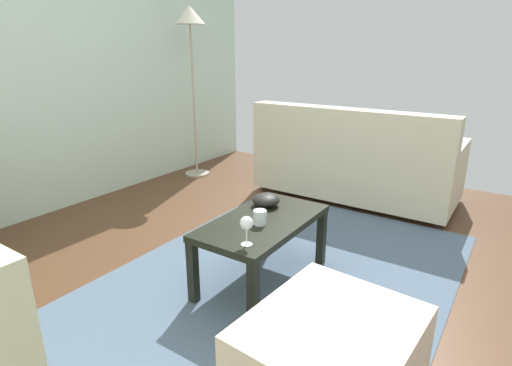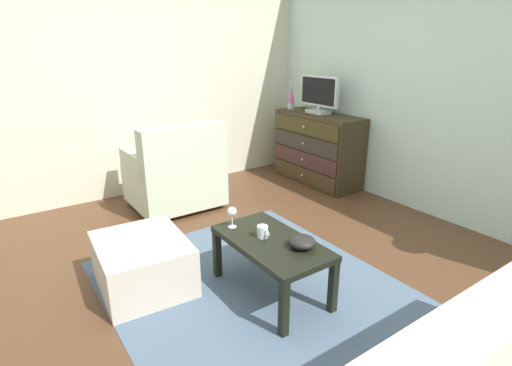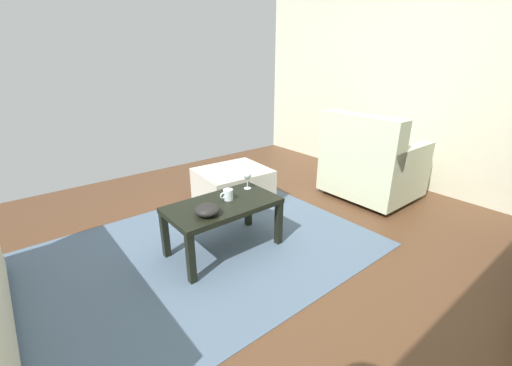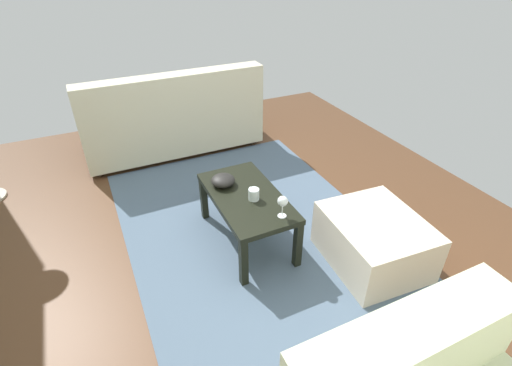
{
  "view_description": "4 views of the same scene",
  "coord_description": "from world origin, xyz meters",
  "px_view_note": "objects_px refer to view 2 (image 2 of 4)",
  "views": [
    {
      "loc": [
        -1.79,
        -1.32,
        1.37
      ],
      "look_at": [
        0.28,
        0.06,
        0.55
      ],
      "focal_mm": 28.53,
      "sensor_mm": 36.0,
      "label": 1
    },
    {
      "loc": [
        2.01,
        -1.58,
        1.68
      ],
      "look_at": [
        -0.08,
        -0.13,
        0.78
      ],
      "focal_mm": 27.84,
      "sensor_mm": 36.0,
      "label": 2
    },
    {
      "loc": [
        1.31,
        1.8,
        1.46
      ],
      "look_at": [
        -0.14,
        0.01,
        0.56
      ],
      "focal_mm": 22.84,
      "sensor_mm": 36.0,
      "label": 3
    },
    {
      "loc": [
        -1.98,
        0.78,
        1.97
      ],
      "look_at": [
        -0.18,
        -0.07,
        0.68
      ],
      "focal_mm": 26.73,
      "sensor_mm": 36.0,
      "label": 4
    }
  ],
  "objects_px": {
    "coffee_table": "(271,248)",
    "lava_lamp": "(291,98)",
    "mug": "(263,232)",
    "wine_glass": "(232,212)",
    "armchair": "(176,175)",
    "tv": "(319,94)",
    "dresser": "(317,149)",
    "bowl_decorative": "(302,242)",
    "ottoman": "(143,264)"
  },
  "relations": [
    {
      "from": "dresser",
      "to": "tv",
      "type": "distance_m",
      "value": 0.67
    },
    {
      "from": "armchair",
      "to": "bowl_decorative",
      "type": "bearing_deg",
      "value": -0.07
    },
    {
      "from": "coffee_table",
      "to": "lava_lamp",
      "type": "bearing_deg",
      "value": 138.1
    },
    {
      "from": "ottoman",
      "to": "wine_glass",
      "type": "bearing_deg",
      "value": 66.06
    },
    {
      "from": "lava_lamp",
      "to": "wine_glass",
      "type": "height_order",
      "value": "lava_lamp"
    },
    {
      "from": "armchair",
      "to": "mug",
      "type": "bearing_deg",
      "value": -4.27
    },
    {
      "from": "tv",
      "to": "armchair",
      "type": "distance_m",
      "value": 1.99
    },
    {
      "from": "coffee_table",
      "to": "armchair",
      "type": "bearing_deg",
      "value": 176.67
    },
    {
      "from": "lava_lamp",
      "to": "wine_glass",
      "type": "relative_size",
      "value": 2.1
    },
    {
      "from": "bowl_decorative",
      "to": "ottoman",
      "type": "relative_size",
      "value": 0.25
    },
    {
      "from": "lava_lamp",
      "to": "ottoman",
      "type": "bearing_deg",
      "value": -59.87
    },
    {
      "from": "wine_glass",
      "to": "armchair",
      "type": "distance_m",
      "value": 1.52
    },
    {
      "from": "tv",
      "to": "mug",
      "type": "height_order",
      "value": "tv"
    },
    {
      "from": "bowl_decorative",
      "to": "armchair",
      "type": "height_order",
      "value": "armchair"
    },
    {
      "from": "mug",
      "to": "bowl_decorative",
      "type": "relative_size",
      "value": 0.64
    },
    {
      "from": "tv",
      "to": "ottoman",
      "type": "relative_size",
      "value": 0.86
    },
    {
      "from": "tv",
      "to": "mug",
      "type": "relative_size",
      "value": 5.31
    },
    {
      "from": "dresser",
      "to": "wine_glass",
      "type": "height_order",
      "value": "dresser"
    },
    {
      "from": "dresser",
      "to": "bowl_decorative",
      "type": "xyz_separation_m",
      "value": [
        1.8,
        -1.82,
        0.02
      ]
    },
    {
      "from": "lava_lamp",
      "to": "armchair",
      "type": "distance_m",
      "value": 1.91
    },
    {
      "from": "lava_lamp",
      "to": "wine_glass",
      "type": "bearing_deg",
      "value": -48.39
    },
    {
      "from": "lava_lamp",
      "to": "armchair",
      "type": "height_order",
      "value": "lava_lamp"
    },
    {
      "from": "tv",
      "to": "wine_glass",
      "type": "relative_size",
      "value": 3.85
    },
    {
      "from": "dresser",
      "to": "ottoman",
      "type": "height_order",
      "value": "dresser"
    },
    {
      "from": "armchair",
      "to": "wine_glass",
      "type": "bearing_deg",
      "value": -8.31
    },
    {
      "from": "bowl_decorative",
      "to": "armchair",
      "type": "xyz_separation_m",
      "value": [
        -2.02,
        0.0,
        -0.09
      ]
    },
    {
      "from": "coffee_table",
      "to": "wine_glass",
      "type": "relative_size",
      "value": 5.49
    },
    {
      "from": "wine_glass",
      "to": "mug",
      "type": "height_order",
      "value": "wine_glass"
    },
    {
      "from": "mug",
      "to": "bowl_decorative",
      "type": "distance_m",
      "value": 0.29
    },
    {
      "from": "tv",
      "to": "bowl_decorative",
      "type": "height_order",
      "value": "tv"
    },
    {
      "from": "tv",
      "to": "armchair",
      "type": "relative_size",
      "value": 0.65
    },
    {
      "from": "coffee_table",
      "to": "bowl_decorative",
      "type": "relative_size",
      "value": 4.85
    },
    {
      "from": "coffee_table",
      "to": "wine_glass",
      "type": "xyz_separation_m",
      "value": [
        -0.33,
        -0.11,
        0.17
      ]
    },
    {
      "from": "coffee_table",
      "to": "tv",
      "type": "bearing_deg",
      "value": 130.31
    },
    {
      "from": "dresser",
      "to": "ottoman",
      "type": "xyz_separation_m",
      "value": [
        1.01,
        -2.63,
        -0.25
      ]
    },
    {
      "from": "wine_glass",
      "to": "armchair",
      "type": "xyz_separation_m",
      "value": [
        -1.49,
        0.22,
        -0.16
      ]
    },
    {
      "from": "coffee_table",
      "to": "wine_glass",
      "type": "bearing_deg",
      "value": -160.97
    },
    {
      "from": "dresser",
      "to": "bowl_decorative",
      "type": "bearing_deg",
      "value": -45.28
    },
    {
      "from": "armchair",
      "to": "ottoman",
      "type": "relative_size",
      "value": 1.33
    },
    {
      "from": "lava_lamp",
      "to": "bowl_decorative",
      "type": "xyz_separation_m",
      "value": [
        2.29,
        -1.77,
        -0.56
      ]
    },
    {
      "from": "coffee_table",
      "to": "mug",
      "type": "relative_size",
      "value": 7.56
    },
    {
      "from": "bowl_decorative",
      "to": "dresser",
      "type": "bearing_deg",
      "value": 134.72
    },
    {
      "from": "coffee_table",
      "to": "ottoman",
      "type": "height_order",
      "value": "coffee_table"
    },
    {
      "from": "lava_lamp",
      "to": "wine_glass",
      "type": "distance_m",
      "value": 2.71
    },
    {
      "from": "bowl_decorative",
      "to": "ottoman",
      "type": "distance_m",
      "value": 1.16
    },
    {
      "from": "bowl_decorative",
      "to": "tv",
      "type": "bearing_deg",
      "value": 135.08
    },
    {
      "from": "coffee_table",
      "to": "mug",
      "type": "bearing_deg",
      "value": -159.63
    },
    {
      "from": "coffee_table",
      "to": "ottoman",
      "type": "distance_m",
      "value": 0.94
    },
    {
      "from": "dresser",
      "to": "armchair",
      "type": "distance_m",
      "value": 1.83
    },
    {
      "from": "wine_glass",
      "to": "bowl_decorative",
      "type": "xyz_separation_m",
      "value": [
        0.52,
        0.22,
        -0.08
      ]
    }
  ]
}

